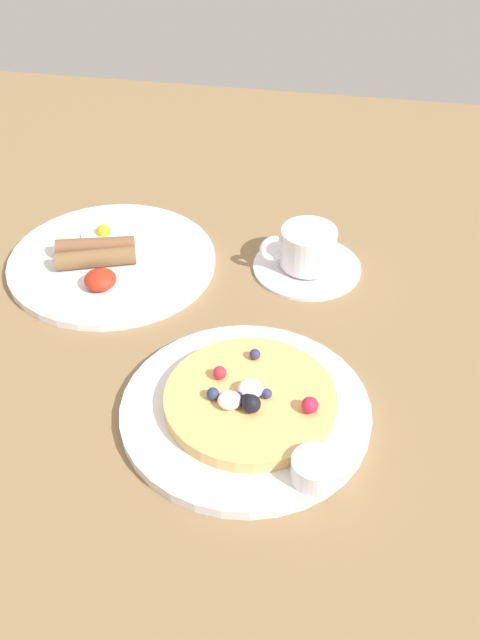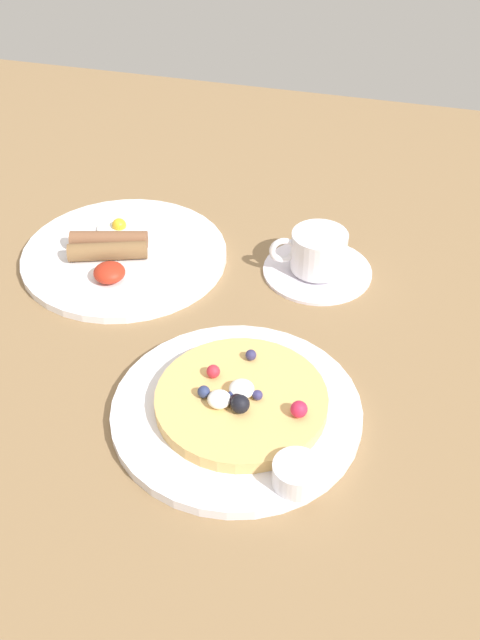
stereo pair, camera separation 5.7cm
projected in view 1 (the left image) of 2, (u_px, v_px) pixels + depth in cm
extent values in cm
cube|color=olive|center=(190.00, 366.00, 87.01)|extent=(153.70, 152.50, 3.00)
cylinder|color=white|center=(245.00, 411.00, 78.70)|extent=(26.42, 26.42, 1.21)
cylinder|color=#E3B265|center=(250.00, 400.00, 78.01)|extent=(18.12, 18.12, 1.51)
sphere|color=black|center=(248.00, 401.00, 75.83)|extent=(1.54, 1.54, 1.54)
sphere|color=navy|center=(267.00, 394.00, 76.93)|extent=(1.09, 1.09, 1.09)
sphere|color=black|center=(251.00, 404.00, 75.25)|extent=(1.95, 1.95, 1.95)
sphere|color=navy|center=(242.00, 395.00, 76.76)|extent=(1.08, 1.08, 1.08)
sphere|color=red|center=(220.00, 373.00, 79.03)|extent=(1.45, 1.45, 1.45)
sphere|color=#CD2244|center=(310.00, 405.00, 75.24)|extent=(1.75, 1.75, 1.75)
sphere|color=navy|center=(255.00, 354.00, 81.42)|extent=(1.22, 1.22, 1.22)
sphere|color=navy|center=(213.00, 394.00, 76.77)|extent=(1.31, 1.31, 1.31)
ellipsoid|color=white|center=(229.00, 400.00, 75.97)|extent=(2.44, 2.44, 1.46)
ellipsoid|color=white|center=(250.00, 389.00, 77.14)|extent=(2.66, 2.66, 1.59)
cylinder|color=white|center=(315.00, 469.00, 70.46)|extent=(4.66, 4.66, 2.50)
cylinder|color=brown|center=(315.00, 466.00, 70.14)|extent=(3.82, 3.82, 0.30)
cylinder|color=white|center=(112.00, 262.00, 99.50)|extent=(27.50, 27.50, 1.04)
cylinder|color=brown|center=(96.00, 258.00, 97.12)|extent=(10.53, 5.65, 2.38)
cylinder|color=brown|center=(95.00, 247.00, 99.19)|extent=(10.59, 4.96, 2.38)
ellipsoid|color=white|center=(104.00, 235.00, 102.97)|extent=(6.43, 5.47, 0.60)
sphere|color=yellow|center=(104.00, 232.00, 102.65)|extent=(2.00, 2.00, 2.00)
ellipsoid|color=#B42B18|center=(100.00, 280.00, 93.73)|extent=(4.06, 4.06, 2.23)
cylinder|color=white|center=(307.00, 266.00, 98.89)|extent=(14.31, 14.31, 0.88)
cylinder|color=white|center=(308.00, 247.00, 96.95)|extent=(7.24, 7.24, 5.13)
torus|color=white|center=(273.00, 248.00, 96.26)|extent=(3.74, 1.93, 3.68)
cylinder|color=#9C7B5B|center=(309.00, 236.00, 95.90)|extent=(6.15, 6.15, 0.41)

